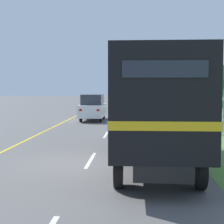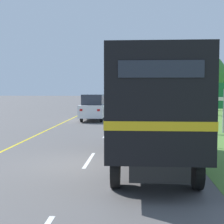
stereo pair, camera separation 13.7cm
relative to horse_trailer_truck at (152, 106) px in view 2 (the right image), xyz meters
The scene contains 14 objects.
ground_plane 2.92m from the horse_trailer_truck, behind, with size 200.00×200.00×0.00m, color #5B5959.
edge_line_yellow 16.75m from the horse_trailer_truck, 110.58° to the left, with size 0.12×63.05×0.01m, color yellow.
centre_dash_near 3.03m from the horse_trailer_truck, 158.40° to the left, with size 0.12×2.60×0.01m, color white.
centre_dash_mid_a 8.00m from the horse_trailer_truck, 106.06° to the left, with size 0.12×2.60×0.01m, color white.
centre_dash_mid_b 14.35m from the horse_trailer_truck, 98.68° to the left, with size 0.12×2.60×0.01m, color white.
centre_dash_far 20.85m from the horse_trailer_truck, 95.93° to the left, with size 0.12×2.60×0.01m, color white.
centre_dash_farthest 27.40m from the horse_trailer_truck, 94.50° to the left, with size 0.12×2.60×0.01m, color white.
horse_trailer_truck is the anchor object (origin of this frame).
lead_car_white 16.06m from the horse_trailer_truck, 103.81° to the left, with size 1.80×4.56×2.04m.
lead_car_silver_ahead 25.01m from the horse_trailer_truck, 90.70° to the left, with size 1.80×4.05×2.07m.
highway_sign 9.36m from the horse_trailer_truck, 67.22° to the left, with size 2.33×0.09×2.82m.
roadside_tree_mid 22.57m from the horse_trailer_truck, 74.72° to the left, with size 3.62×3.62×5.70m.
roadside_tree_far 29.56m from the horse_trailer_truck, 73.46° to the left, with size 3.90×3.90×5.32m.
delineator_post 4.83m from the horse_trailer_truck, 60.07° to the left, with size 0.08×0.08×0.95m.
Camera 2 is at (1.64, -11.23, 2.53)m, focal length 55.00 mm.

